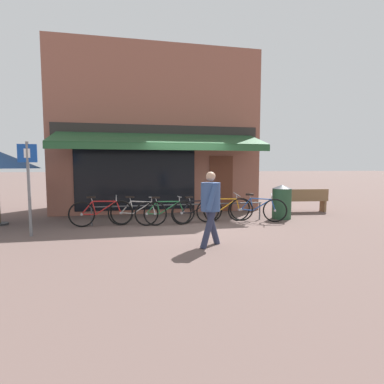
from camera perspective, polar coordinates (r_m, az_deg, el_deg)
The scene contains 13 objects.
ground_plane at distance 8.77m, azimuth 0.07°, elevation -6.40°, with size 160.00×160.00×0.00m, color brown.
shop_front at distance 12.49m, azimuth -6.87°, elevation 10.99°, with size 7.72×4.67×6.10m.
bike_rack_rail at distance 9.15m, azimuth -2.22°, elevation -2.78°, with size 5.30×0.04×0.57m.
bicycle_red at distance 8.98m, azimuth -16.88°, elevation -3.79°, with size 1.81×0.52×0.88m.
bicycle_silver at distance 8.94m, azimuth -10.25°, elevation -3.81°, with size 1.67×0.70×0.86m.
bicycle_green at distance 8.86m, azimuth -5.14°, elevation -3.83°, with size 1.80×0.52×0.84m.
bicycle_black at distance 9.13m, azimuth 1.04°, elevation -3.60°, with size 1.73×0.70×0.83m.
bicycle_orange at distance 9.31m, azimuth 6.05°, elevation -3.31°, with size 1.77×0.52×0.90m.
bicycle_blue at distance 9.54m, azimuth 12.43°, elevation -3.20°, with size 1.64×0.85×0.88m.
pedestrian_adult at distance 6.43m, azimuth 3.55°, elevation -1.84°, with size 0.55×0.74×1.63m.
litter_bin at distance 10.27m, azimuth 16.72°, elevation -1.77°, with size 0.62×0.62×1.12m.
parking_sign at distance 8.29m, azimuth -28.70°, elevation 2.24°, with size 0.44×0.07×2.32m.
park_bench at distance 12.03m, azimuth 20.87°, elevation -1.39°, with size 1.64×0.60×0.87m.
Camera 1 is at (-1.74, -8.42, 1.74)m, focal length 28.00 mm.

